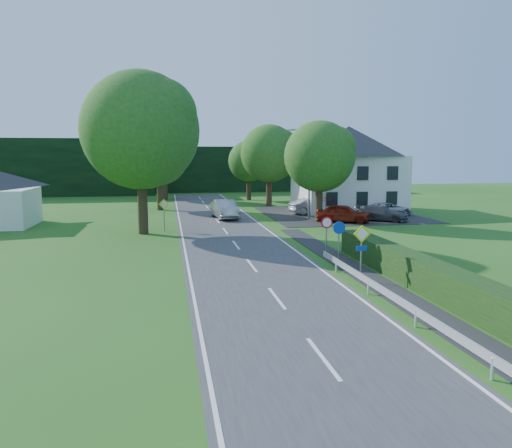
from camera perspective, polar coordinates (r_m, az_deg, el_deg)
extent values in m
plane|color=#235418|center=(14.61, 7.64, -15.08)|extent=(160.00, 160.00, 0.00)
cube|color=#38373A|center=(33.54, -2.75, -1.86)|extent=(7.00, 80.00, 0.04)
cube|color=#242426|center=(18.28, 20.88, -10.70)|extent=(1.50, 44.00, 0.04)
cube|color=#242426|center=(48.89, 9.36, 1.11)|extent=(14.00, 16.00, 0.04)
cube|color=white|center=(33.29, -8.31, -1.96)|extent=(0.12, 80.00, 0.01)
cube|color=white|center=(34.09, 2.68, -1.66)|extent=(0.12, 80.00, 0.01)
cube|color=black|center=(79.76, -1.26, 6.29)|extent=(30.00, 5.00, 7.00)
cube|color=silver|center=(52.15, 10.41, 4.57)|extent=(10.00, 8.00, 5.60)
pyramid|color=#232227|center=(52.09, 10.53, 9.29)|extent=(10.60, 8.40, 3.00)
cylinder|color=gray|center=(44.58, 6.12, 5.66)|extent=(0.16, 0.16, 8.00)
cylinder|color=gray|center=(44.39, 5.18, 10.70)|extent=(1.70, 0.10, 0.10)
cube|color=gray|center=(44.16, 4.03, 10.66)|extent=(0.50, 0.18, 0.12)
cylinder|color=gray|center=(22.90, 11.91, -3.58)|extent=(0.07, 0.07, 2.40)
cube|color=#F1EF0C|center=(22.69, 12.01, -1.12)|extent=(0.78, 0.04, 0.78)
cube|color=white|center=(22.69, 12.01, -1.12)|extent=(0.57, 0.05, 0.57)
cube|color=#0B3BB1|center=(22.80, 11.97, -2.74)|extent=(0.50, 0.04, 0.22)
cylinder|color=gray|center=(25.67, 9.41, -2.52)|extent=(0.07, 0.07, 2.20)
cylinder|color=#0B3BB1|center=(25.49, 9.48, -0.43)|extent=(0.64, 0.04, 0.64)
cylinder|color=gray|center=(27.53, 8.03, -1.78)|extent=(0.07, 0.07, 2.20)
cylinder|color=red|center=(27.36, 8.09, 0.17)|extent=(0.64, 0.04, 0.64)
cylinder|color=white|center=(27.34, 8.11, 0.16)|extent=(0.48, 0.04, 0.48)
cylinder|color=gray|center=(38.07, -10.45, 0.83)|extent=(0.07, 0.07, 2.20)
cube|color=#F1EF0C|center=(37.94, -10.49, 2.24)|extent=(0.78, 0.04, 0.78)
cube|color=white|center=(37.94, -10.49, 2.24)|extent=(0.57, 0.05, 0.57)
imported|color=#9F9FA3|center=(44.89, -3.60, 1.70)|extent=(2.31, 5.23, 1.67)
imported|color=black|center=(45.93, -2.50, 1.41)|extent=(1.32, 1.96, 0.97)
imported|color=maroon|center=(42.84, 9.97, 1.21)|extent=(4.83, 3.65, 1.53)
imported|color=#BABBBF|center=(48.43, 6.56, 2.04)|extent=(4.86, 2.40, 1.53)
imported|color=#444448|center=(44.41, 14.15, 1.17)|extent=(4.67, 4.12, 1.30)
imported|color=#B0B1B8|center=(48.63, 14.94, 1.66)|extent=(4.39, 2.03, 1.22)
imported|color=red|center=(46.84, 7.99, 1.99)|extent=(2.41, 2.44, 1.82)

